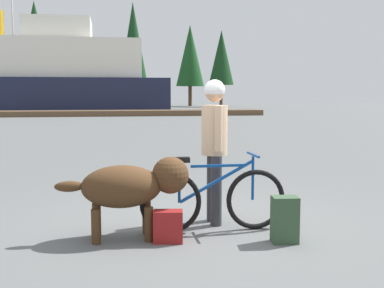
{
  "coord_description": "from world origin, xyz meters",
  "views": [
    {
      "loc": [
        -1.04,
        -5.63,
        1.62
      ],
      "look_at": [
        0.16,
        1.23,
        0.88
      ],
      "focal_mm": 44.53,
      "sensor_mm": 36.0,
      "label": 1
    }
  ],
  "objects_px": {
    "person_cyclist": "(214,137)",
    "sailboat_moored": "(16,107)",
    "backpack": "(285,220)",
    "handbag_pannier": "(168,226)",
    "ferry_boat": "(34,78)",
    "dog": "(132,186)",
    "bicycle": "(213,199)"
  },
  "relations": [
    {
      "from": "ferry_boat",
      "to": "sailboat_moored",
      "type": "relative_size",
      "value": 2.34
    },
    {
      "from": "backpack",
      "to": "sailboat_moored",
      "type": "distance_m",
      "value": 39.28
    },
    {
      "from": "ferry_boat",
      "to": "sailboat_moored",
      "type": "xyz_separation_m",
      "value": [
        -1.61,
        0.2,
        -2.45
      ]
    },
    {
      "from": "ferry_boat",
      "to": "handbag_pannier",
      "type": "bearing_deg",
      "value": -79.68
    },
    {
      "from": "bicycle",
      "to": "backpack",
      "type": "relative_size",
      "value": 3.44
    },
    {
      "from": "bicycle",
      "to": "handbag_pannier",
      "type": "height_order",
      "value": "bicycle"
    },
    {
      "from": "person_cyclist",
      "to": "dog",
      "type": "relative_size",
      "value": 1.21
    },
    {
      "from": "person_cyclist",
      "to": "ferry_boat",
      "type": "xyz_separation_m",
      "value": [
        -7.52,
        36.96,
        1.88
      ]
    },
    {
      "from": "dog",
      "to": "backpack",
      "type": "xyz_separation_m",
      "value": [
        1.63,
        -0.45,
        -0.34
      ]
    },
    {
      "from": "backpack",
      "to": "sailboat_moored",
      "type": "xyz_separation_m",
      "value": [
        -9.72,
        38.06,
        0.27
      ]
    },
    {
      "from": "bicycle",
      "to": "dog",
      "type": "xyz_separation_m",
      "value": [
        -0.95,
        -0.1,
        0.21
      ]
    },
    {
      "from": "sailboat_moored",
      "to": "handbag_pannier",
      "type": "bearing_deg",
      "value": -77.38
    },
    {
      "from": "dog",
      "to": "handbag_pannier",
      "type": "xyz_separation_m",
      "value": [
        0.38,
        -0.22,
        -0.42
      ]
    },
    {
      "from": "backpack",
      "to": "person_cyclist",
      "type": "bearing_deg",
      "value": 123.21
    },
    {
      "from": "dog",
      "to": "backpack",
      "type": "bearing_deg",
      "value": -15.36
    },
    {
      "from": "handbag_pannier",
      "to": "person_cyclist",
      "type": "bearing_deg",
      "value": 45.49
    },
    {
      "from": "person_cyclist",
      "to": "sailboat_moored",
      "type": "bearing_deg",
      "value": 103.81
    },
    {
      "from": "backpack",
      "to": "sailboat_moored",
      "type": "bearing_deg",
      "value": 104.33
    },
    {
      "from": "person_cyclist",
      "to": "backpack",
      "type": "distance_m",
      "value": 1.36
    },
    {
      "from": "handbag_pannier",
      "to": "dog",
      "type": "bearing_deg",
      "value": 149.1
    },
    {
      "from": "backpack",
      "to": "ferry_boat",
      "type": "bearing_deg",
      "value": 102.09
    },
    {
      "from": "ferry_boat",
      "to": "sailboat_moored",
      "type": "bearing_deg",
      "value": 172.85
    },
    {
      "from": "person_cyclist",
      "to": "bicycle",
      "type": "bearing_deg",
      "value": -105.1
    },
    {
      "from": "person_cyclist",
      "to": "sailboat_moored",
      "type": "height_order",
      "value": "sailboat_moored"
    },
    {
      "from": "dog",
      "to": "sailboat_moored",
      "type": "height_order",
      "value": "sailboat_moored"
    },
    {
      "from": "handbag_pannier",
      "to": "sailboat_moored",
      "type": "xyz_separation_m",
      "value": [
        -8.47,
        37.84,
        0.35
      ]
    },
    {
      "from": "dog",
      "to": "ferry_boat",
      "type": "height_order",
      "value": "ferry_boat"
    },
    {
      "from": "person_cyclist",
      "to": "sailboat_moored",
      "type": "relative_size",
      "value": 0.19
    },
    {
      "from": "person_cyclist",
      "to": "handbag_pannier",
      "type": "bearing_deg",
      "value": -134.51
    },
    {
      "from": "person_cyclist",
      "to": "ferry_boat",
      "type": "distance_m",
      "value": 37.76
    },
    {
      "from": "backpack",
      "to": "ferry_boat",
      "type": "distance_m",
      "value": 38.81
    },
    {
      "from": "backpack",
      "to": "handbag_pannier",
      "type": "bearing_deg",
      "value": 169.93
    }
  ]
}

